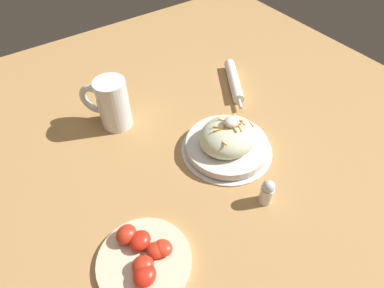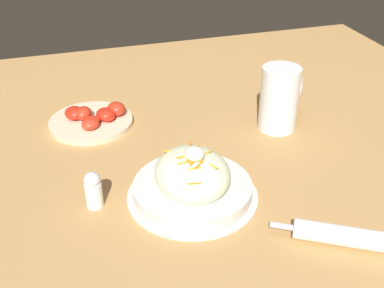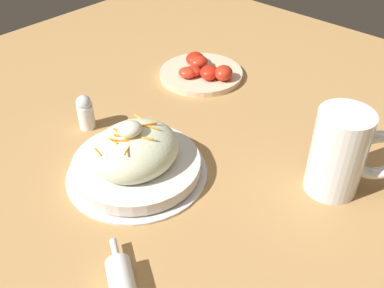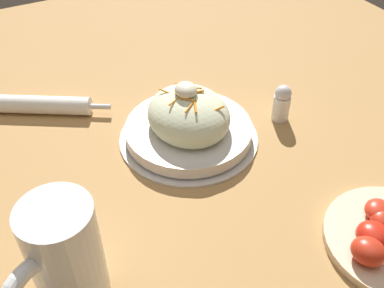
{
  "view_description": "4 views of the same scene",
  "coord_description": "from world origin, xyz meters",
  "px_view_note": "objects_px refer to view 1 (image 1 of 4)",
  "views": [
    {
      "loc": [
        -0.33,
        -0.46,
        0.61
      ],
      "look_at": [
        -0.04,
        -0.03,
        0.05
      ],
      "focal_mm": 30.51,
      "sensor_mm": 36.0,
      "label": 1
    },
    {
      "loc": [
        0.69,
        -0.25,
        0.52
      ],
      "look_at": [
        -0.02,
        -0.03,
        0.06
      ],
      "focal_mm": 45.71,
      "sensor_mm": 36.0,
      "label": 2
    },
    {
      "loc": [
        0.38,
        0.37,
        0.47
      ],
      "look_at": [
        -0.02,
        0.0,
        0.05
      ],
      "focal_mm": 41.18,
      "sensor_mm": 36.0,
      "label": 3
    },
    {
      "loc": [
        -0.45,
        0.2,
        0.47
      ],
      "look_at": [
        -0.03,
        -0.02,
        0.07
      ],
      "focal_mm": 41.9,
      "sensor_mm": 36.0,
      "label": 4
    }
  ],
  "objects_px": {
    "salad_plate": "(228,141)",
    "napkin_roll": "(234,81)",
    "salt_shaker": "(267,192)",
    "beer_mug": "(112,106)",
    "tomato_plate": "(144,257)"
  },
  "relations": [
    {
      "from": "tomato_plate",
      "to": "napkin_roll",
      "type": "bearing_deg",
      "value": 33.61
    },
    {
      "from": "salt_shaker",
      "to": "tomato_plate",
      "type": "bearing_deg",
      "value": 173.37
    },
    {
      "from": "napkin_roll",
      "to": "salt_shaker",
      "type": "height_order",
      "value": "salt_shaker"
    },
    {
      "from": "beer_mug",
      "to": "napkin_roll",
      "type": "xyz_separation_m",
      "value": [
        0.37,
        -0.05,
        -0.05
      ]
    },
    {
      "from": "tomato_plate",
      "to": "salt_shaker",
      "type": "height_order",
      "value": "salt_shaker"
    },
    {
      "from": "napkin_roll",
      "to": "salt_shaker",
      "type": "relative_size",
      "value": 3.02
    },
    {
      "from": "napkin_roll",
      "to": "salt_shaker",
      "type": "distance_m",
      "value": 0.42
    },
    {
      "from": "napkin_roll",
      "to": "tomato_plate",
      "type": "distance_m",
      "value": 0.59
    },
    {
      "from": "salad_plate",
      "to": "tomato_plate",
      "type": "bearing_deg",
      "value": -156.92
    },
    {
      "from": "salad_plate",
      "to": "tomato_plate",
      "type": "distance_m",
      "value": 0.34
    },
    {
      "from": "salad_plate",
      "to": "salt_shaker",
      "type": "xyz_separation_m",
      "value": [
        -0.03,
        -0.16,
        0.0
      ]
    },
    {
      "from": "tomato_plate",
      "to": "salt_shaker",
      "type": "xyz_separation_m",
      "value": [
        0.28,
        -0.03,
        0.02
      ]
    },
    {
      "from": "salad_plate",
      "to": "salt_shaker",
      "type": "distance_m",
      "value": 0.17
    },
    {
      "from": "salad_plate",
      "to": "napkin_roll",
      "type": "distance_m",
      "value": 0.27
    },
    {
      "from": "beer_mug",
      "to": "napkin_roll",
      "type": "relative_size",
      "value": 0.68
    }
  ]
}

